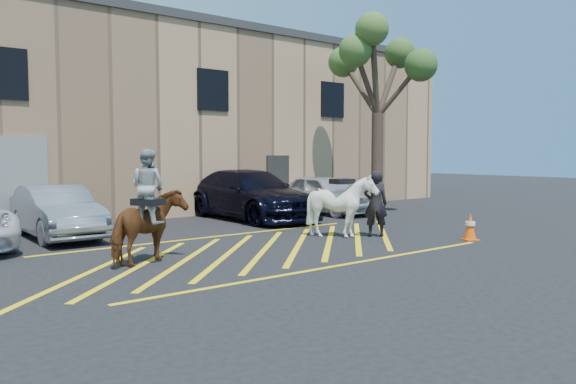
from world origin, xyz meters
TOP-DOWN VIEW (x-y plane):
  - ground at (0.00, 0.00)m, footprint 90.00×90.00m
  - car_silver_sedan at (-3.30, 4.67)m, footprint 1.57×4.34m
  - car_blue_suv at (3.29, 4.99)m, footprint 2.49×5.92m
  - car_white_suv at (6.54, 4.75)m, footprint 1.80×4.38m
  - handler at (3.61, -0.52)m, footprint 0.79×0.74m
  - warehouse at (-0.01, 11.99)m, footprint 32.42×10.20m
  - hatching_zone at (-0.00, -0.30)m, footprint 12.60×5.12m
  - mounted_bay at (-2.88, -0.15)m, footprint 1.98×1.54m
  - saddled_white at (2.81, -0.04)m, footprint 1.57×1.72m
  - traffic_cone at (5.09, -2.52)m, footprint 0.50×0.50m
  - tree at (8.13, 3.56)m, footprint 3.99×4.37m

SIDE VIEW (x-z plane):
  - ground at x=0.00m, z-range 0.00..0.00m
  - hatching_zone at x=0.00m, z-range 0.00..0.01m
  - traffic_cone at x=5.09m, z-range 0.00..0.73m
  - car_silver_sedan at x=-3.30m, z-range 0.00..1.42m
  - car_white_suv at x=6.54m, z-range 0.00..1.49m
  - car_blue_suv at x=3.29m, z-range 0.00..1.71m
  - saddled_white at x=2.81m, z-range 0.01..1.72m
  - handler at x=3.61m, z-range 0.00..1.82m
  - mounted_bay at x=-2.88m, z-range -0.23..2.15m
  - warehouse at x=-0.01m, z-range 0.00..7.30m
  - tree at x=8.13m, z-range 2.04..9.35m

